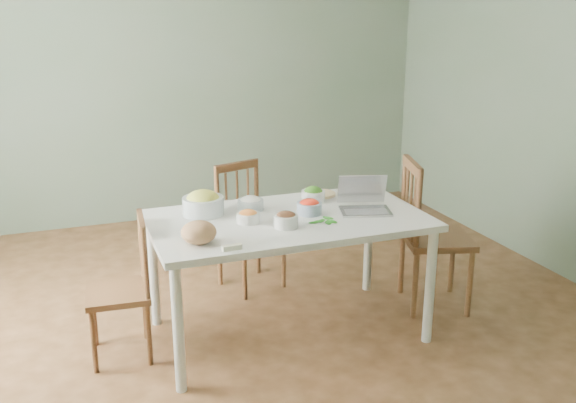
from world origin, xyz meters
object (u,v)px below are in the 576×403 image
object	(u,v)px
dining_table	(288,276)
laptop	(366,196)
bowl_squash	(203,203)
bread_boule	(199,232)
chair_left	(117,289)
chair_far	(251,228)
chair_right	(437,235)

from	to	relation	value
dining_table	laptop	world-z (taller)	laptop
bowl_squash	laptop	xyz separation A→B (m)	(0.96, -0.31, 0.03)
laptop	bread_boule	bearing A→B (deg)	-154.46
chair_left	bowl_squash	distance (m)	0.72
chair_far	laptop	bearing A→B (deg)	-77.25
dining_table	chair_far	distance (m)	0.77
chair_right	chair_far	bearing A→B (deg)	73.22
bread_boule	bowl_squash	size ratio (longest dim) A/B	0.76
chair_far	bread_boule	world-z (taller)	chair_far
chair_left	chair_right	distance (m)	2.14
chair_left	chair_right	bearing A→B (deg)	92.73
chair_left	chair_far	bearing A→B (deg)	127.79
bread_boule	laptop	size ratio (longest dim) A/B	0.63
laptop	chair_right	bearing A→B (deg)	26.48
chair_far	chair_right	world-z (taller)	chair_right
chair_far	bowl_squash	world-z (taller)	bowl_squash
chair_left	bowl_squash	bearing A→B (deg)	108.86
dining_table	bread_boule	distance (m)	0.80
bread_boule	dining_table	bearing A→B (deg)	22.34
bread_boule	chair_far	bearing A→B (deg)	59.32
dining_table	bowl_squash	world-z (taller)	bowl_squash
chair_left	bread_boule	world-z (taller)	bread_boule
chair_far	bowl_squash	distance (m)	0.81
bread_boule	laptop	bearing A→B (deg)	8.91
chair_far	chair_left	world-z (taller)	chair_far
chair_right	laptop	bearing A→B (deg)	116.94
chair_far	dining_table	bearing A→B (deg)	-107.02
laptop	bowl_squash	bearing A→B (deg)	178.50
dining_table	chair_right	distance (m)	1.11
chair_left	bowl_squash	world-z (taller)	bowl_squash
chair_right	bread_boule	size ratio (longest dim) A/B	5.36
chair_right	laptop	distance (m)	0.72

